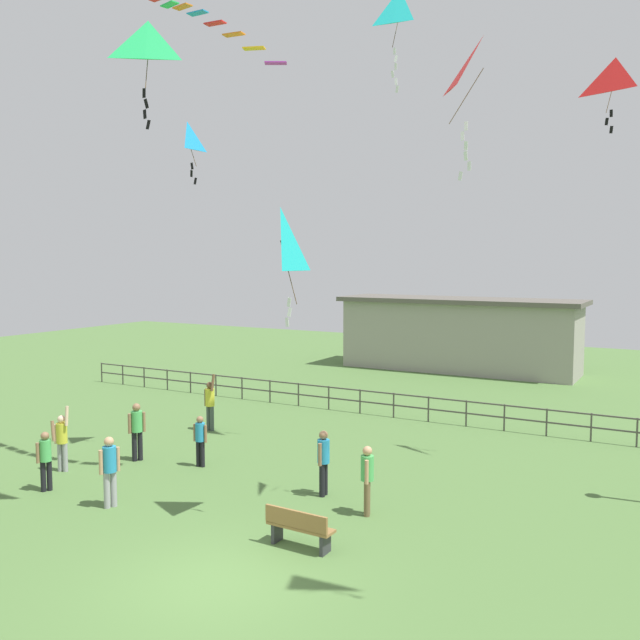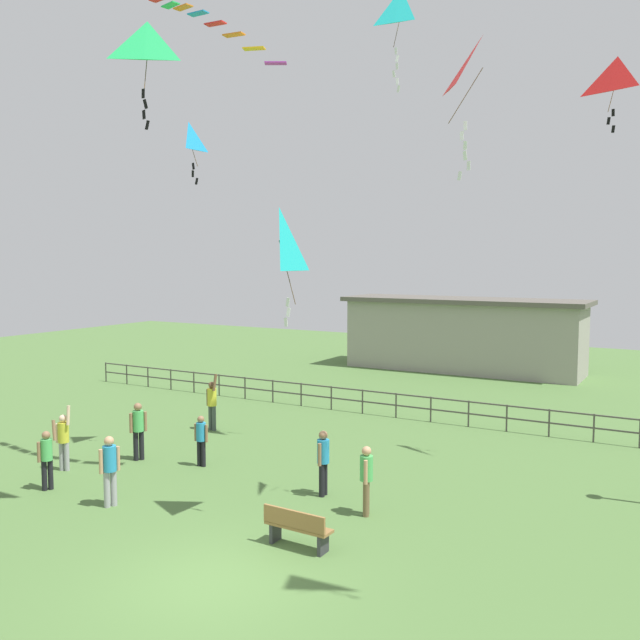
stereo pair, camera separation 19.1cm
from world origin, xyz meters
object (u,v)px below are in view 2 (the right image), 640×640
object	(u,v)px
park_bench	(297,527)
kite_0	(189,140)
person_3	(110,466)
person_7	(138,427)
person_0	(201,437)
person_2	(366,476)
kite_1	(481,73)
person_4	(47,455)
person_1	(323,458)
kite_5	(401,15)
kite_4	(280,243)
person_6	(64,438)
kite_2	(617,78)
person_5	(212,402)
kite_6	(148,52)

from	to	relation	value
park_bench	kite_0	bearing A→B (deg)	146.36
kite_0	person_3	bearing A→B (deg)	-75.65
person_3	person_7	world-z (taller)	person_3
person_0	kite_0	bearing A→B (deg)	140.07
person_0	person_2	size ratio (longest dim) A/B	0.90
person_2	kite_1	size ratio (longest dim) A/B	0.54
person_2	person_4	bearing A→B (deg)	-162.25
person_1	kite_5	bearing A→B (deg)	90.61
kite_1	kite_5	distance (m)	6.58
person_1	kite_4	world-z (taller)	kite_4
person_0	person_1	world-z (taller)	person_1
person_6	kite_0	size ratio (longest dim) A/B	1.04
kite_0	kite_1	xyz separation A→B (m)	(9.01, -0.72, 0.57)
kite_4	kite_5	xyz separation A→B (m)	(-0.16, 6.92, 6.93)
person_6	kite_1	size ratio (longest dim) A/B	0.62
kite_4	person_1	bearing A→B (deg)	92.93
kite_1	kite_4	distance (m)	5.84
person_6	kite_2	xyz separation A→B (m)	(13.31, 7.78, 9.99)
kite_4	kite_5	size ratio (longest dim) A/B	0.85
kite_2	kite_5	xyz separation A→B (m)	(-5.92, -1.12, 2.34)
person_3	kite_4	size ratio (longest dim) A/B	0.67
kite_1	kite_2	distance (m)	5.90
person_5	kite_0	bearing A→B (deg)	-61.54
person_3	kite_5	xyz separation A→B (m)	(4.07, 8.04, 12.29)
person_1	kite_6	size ratio (longest dim) A/B	0.74
kite_2	kite_6	world-z (taller)	kite_2
person_0	person_5	distance (m)	4.23
person_6	kite_5	distance (m)	15.85
person_4	kite_4	world-z (taller)	kite_4
person_6	kite_6	xyz separation A→B (m)	(5.02, -1.55, 9.54)
person_7	person_0	bearing A→B (deg)	12.61
person_5	kite_2	world-z (taller)	kite_2
person_4	person_6	bearing A→B (deg)	126.14
park_bench	person_5	distance (m)	10.46
person_1	person_2	xyz separation A→B (m)	(1.54, -0.66, -0.02)
person_5	person_0	bearing A→B (deg)	-55.38
person_6	kite_2	distance (m)	18.38
person_1	person_2	world-z (taller)	person_1
person_5	person_7	size ratio (longest dim) A/B	1.17
park_bench	person_3	xyz separation A→B (m)	(-5.23, -0.20, 0.54)
person_2	kite_2	xyz separation A→B (m)	(4.33, 6.56, 10.00)
person_2	kite_2	bearing A→B (deg)	56.58
person_2	kite_0	distance (m)	11.11
person_1	kite_6	bearing A→B (deg)	-125.28
person_6	person_0	bearing A→B (deg)	35.95
person_4	kite_1	size ratio (longest dim) A/B	0.60
person_5	park_bench	bearing A→B (deg)	-41.51
kite_6	person_3	bearing A→B (deg)	174.31
person_0	kite_2	world-z (taller)	kite_2
person_4	person_7	world-z (taller)	person_4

